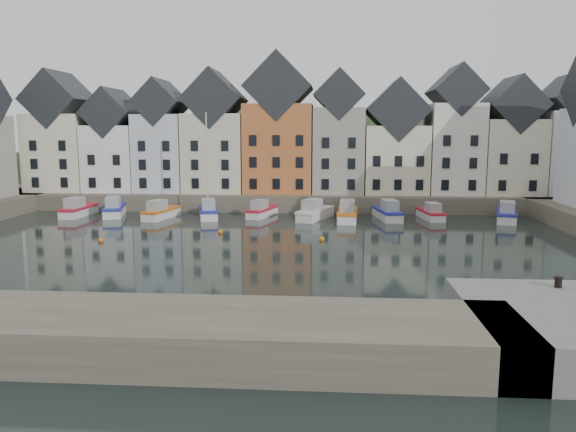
# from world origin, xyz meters

# --- Properties ---
(ground) EXTENTS (260.00, 260.00, 0.00)m
(ground) POSITION_xyz_m (0.00, 0.00, 0.00)
(ground) COLOR black
(ground) RESTS_ON ground
(far_quay) EXTENTS (90.00, 16.00, 2.00)m
(far_quay) POSITION_xyz_m (0.00, 30.00, 1.00)
(far_quay) COLOR #50493D
(far_quay) RESTS_ON ground
(hillside) EXTENTS (153.60, 70.40, 64.00)m
(hillside) POSITION_xyz_m (0.02, 56.00, -17.96)
(hillside) COLOR #222E17
(hillside) RESTS_ON ground
(far_terrace) EXTENTS (72.37, 8.16, 17.78)m
(far_terrace) POSITION_xyz_m (3.21, 28.00, 8.88)
(far_terrace) COLOR #EDE6C6
(far_terrace) RESTS_ON far_quay
(mooring_buoys) EXTENTS (20.50, 5.50, 0.50)m
(mooring_buoys) POSITION_xyz_m (-4.00, 5.33, 0.15)
(mooring_buoys) COLOR #CD6318
(mooring_buoys) RESTS_ON ground
(boat_a) EXTENTS (2.27, 6.59, 2.50)m
(boat_a) POSITION_xyz_m (-22.86, 17.97, 0.75)
(boat_a) COLOR silver
(boat_a) RESTS_ON ground
(boat_b) EXTENTS (3.74, 7.02, 2.58)m
(boat_b) POSITION_xyz_m (-18.70, 18.54, 0.77)
(boat_b) COLOR silver
(boat_b) RESTS_ON ground
(boat_c) EXTENTS (3.20, 6.53, 2.40)m
(boat_c) POSITION_xyz_m (-12.64, 16.92, 0.72)
(boat_c) COLOR silver
(boat_c) RESTS_ON ground
(boat_d) EXTENTS (3.50, 6.70, 12.25)m
(boat_d) POSITION_xyz_m (-7.28, 17.81, 0.80)
(boat_d) COLOR silver
(boat_d) RESTS_ON ground
(boat_e) EXTENTS (3.41, 6.13, 2.25)m
(boat_e) POSITION_xyz_m (-1.21, 19.03, 0.67)
(boat_e) COLOR silver
(boat_e) RESTS_ON ground
(boat_f) EXTENTS (4.42, 7.13, 2.62)m
(boat_f) POSITION_xyz_m (5.03, 17.51, 0.78)
(boat_f) COLOR silver
(boat_f) RESTS_ON ground
(boat_g) EXTENTS (2.56, 7.04, 2.66)m
(boat_g) POSITION_xyz_m (8.71, 16.79, 0.79)
(boat_g) COLOR silver
(boat_g) RESTS_ON ground
(boat_h) EXTENTS (3.08, 6.86, 2.54)m
(boat_h) POSITION_xyz_m (13.30, 18.08, 0.76)
(boat_h) COLOR silver
(boat_h) RESTS_ON ground
(boat_i) EXTENTS (2.59, 5.86, 2.17)m
(boat_i) POSITION_xyz_m (18.22, 18.49, 0.65)
(boat_i) COLOR silver
(boat_i) RESTS_ON ground
(boat_j) EXTENTS (3.83, 6.95, 2.55)m
(boat_j) POSITION_xyz_m (26.33, 17.56, 0.76)
(boat_j) COLOR silver
(boat_j) RESTS_ON ground
(mooring_bollard) EXTENTS (0.48, 0.48, 0.56)m
(mooring_bollard) POSITION_xyz_m (18.41, -16.50, 2.31)
(mooring_bollard) COLOR black
(mooring_bollard) RESTS_ON near_quay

